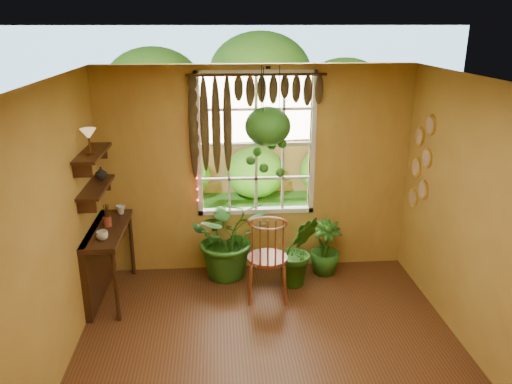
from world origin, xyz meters
The scene contains 23 objects.
floor centered at (0.00, 0.00, 0.00)m, with size 4.50×4.50×0.00m, color #513317.
ceiling centered at (0.00, 0.00, 2.70)m, with size 4.50×4.50×0.00m, color white.
wall_back centered at (0.00, 2.25, 1.35)m, with size 4.00×4.00×0.00m, color gold.
wall_left centered at (-2.00, 0.00, 1.35)m, with size 4.50×4.50×0.00m, color gold.
wall_right centered at (2.00, 0.00, 1.35)m, with size 4.50×4.50×0.00m, color gold.
window centered at (0.00, 2.28, 1.70)m, with size 1.52×0.10×1.86m.
valance_vine centered at (-0.08, 2.16, 2.28)m, with size 1.70×0.12×1.10m.
string_lights centered at (-0.76, 2.19, 1.75)m, with size 0.03×0.03×1.54m, color #FF2633, non-canonical shape.
wall_plates centered at (1.98, 1.79, 1.55)m, with size 0.04×0.32×1.10m, color #F3E4C7, non-canonical shape.
counter_ledge centered at (-1.91, 1.60, 0.55)m, with size 0.40×1.20×0.90m.
shelf_lower centered at (-1.88, 1.60, 1.40)m, with size 0.25×0.90×0.04m, color #3C2210.
shelf_upper centered at (-1.88, 1.60, 1.80)m, with size 0.25×0.90×0.04m, color #3C2210.
backyard centered at (0.24, 6.87, 1.28)m, with size 14.00×10.00×12.00m.
windsor_chair centered at (0.07, 1.41, 0.37)m, with size 0.53×0.56×1.29m.
potted_plant_left centered at (-0.38, 2.01, 0.56)m, with size 1.01×0.87×1.12m, color #175316.
potted_plant_mid centered at (0.48, 1.71, 0.47)m, with size 0.52×0.42×0.94m, color #175316.
potted_plant_right centered at (0.89, 1.98, 0.37)m, with size 0.41×0.41×0.73m, color #175316.
hanging_basket centered at (0.12, 1.99, 1.93)m, with size 0.55×0.55×1.32m.
cup_a centered at (-1.78, 1.25, 0.95)m, with size 0.13×0.13×0.10m, color silver.
cup_b centered at (-1.72, 2.04, 0.95)m, with size 0.12×0.12×0.11m, color beige.
brush_jar centered at (-1.80, 1.64, 1.04)m, with size 0.10×0.10×0.36m.
shelf_vase centered at (-1.87, 1.87, 1.49)m, with size 0.14×0.14×0.15m, color #B2AD99.
tiffany_lamp centered at (-1.86, 1.45, 2.03)m, with size 0.17×0.17×0.29m.
Camera 1 is at (-0.48, -3.90, 3.18)m, focal length 35.00 mm.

